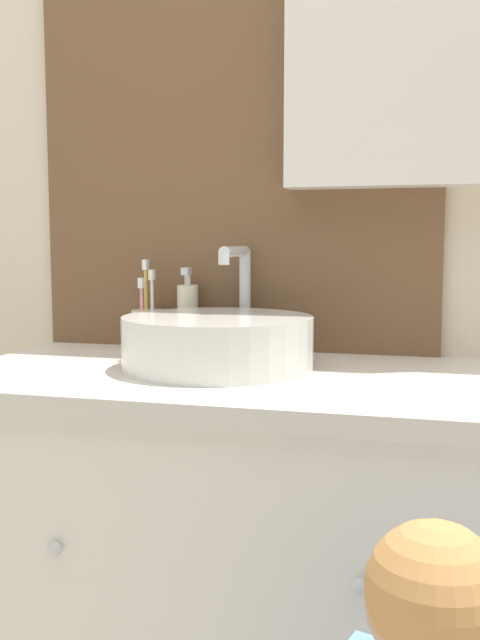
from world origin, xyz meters
name	(u,v)px	position (x,y,z in m)	size (l,w,h in m)	color
wall_back	(285,171)	(0.02, 0.62, 1.28)	(3.20, 0.18, 2.50)	beige
vanity_counter	(243,603)	(0.00, 0.32, 0.45)	(1.06, 0.56, 0.89)	silver
sink_basin	(219,340)	(-0.05, 0.35, 0.94)	(0.36, 0.41, 0.23)	silver
toothbrush_holder	(148,328)	(-0.27, 0.52, 0.94)	(0.07, 0.07, 0.20)	beige
soap_dispenser	(188,316)	(-0.18, 0.54, 0.97)	(0.05, 0.05, 0.18)	beige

